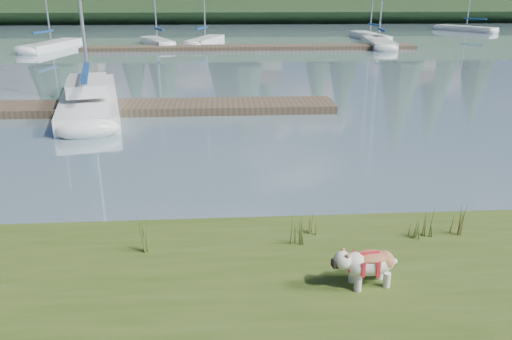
{
  "coord_description": "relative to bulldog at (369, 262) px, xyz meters",
  "views": [
    {
      "loc": [
        -0.26,
        -10.01,
        4.37
      ],
      "look_at": [
        0.38,
        -0.5,
        0.93
      ],
      "focal_mm": 35.0,
      "sensor_mm": 36.0,
      "label": 1
    }
  ],
  "objects": [
    {
      "name": "ground",
      "position": [
        -1.76,
        33.9,
        -0.71
      ],
      "size": [
        200.0,
        200.0,
        0.0
      ],
      "primitive_type": "plane",
      "color": "#7A97A3",
      "rests_on": "ground"
    },
    {
      "name": "weed_5",
      "position": [
        1.97,
        1.46,
        -0.11
      ],
      "size": [
        0.17,
        0.14,
        0.61
      ],
      "color": "#475B23",
      "rests_on": "bank"
    },
    {
      "name": "sailboat_bg_0",
      "position": [
        -15.25,
        35.8,
        -0.39
      ],
      "size": [
        3.21,
        8.61,
        12.19
      ],
      "rotation": [
        0.0,
        0.0,
        1.38
      ],
      "color": "white",
      "rests_on": "ground"
    },
    {
      "name": "sailboat_main",
      "position": [
        -7.47,
        14.6,
        -0.29
      ],
      "size": [
        4.19,
        10.42,
        14.57
      ],
      "rotation": [
        0.0,
        0.0,
        1.79
      ],
      "color": "white",
      "rests_on": "ground"
    },
    {
      "name": "sailboat_bg_2",
      "position": [
        -3.23,
        38.72,
        -0.38
      ],
      "size": [
        3.53,
        7.46,
        11.12
      ],
      "rotation": [
        0.0,
        0.0,
        1.27
      ],
      "color": "white",
      "rests_on": "ground"
    },
    {
      "name": "weed_2",
      "position": [
        1.47,
        1.47,
        -0.12
      ],
      "size": [
        0.17,
        0.14,
        0.57
      ],
      "color": "#475B23",
      "rests_on": "bank"
    },
    {
      "name": "sailboat_bg_3",
      "position": [
        11.05,
        36.3,
        -0.39
      ],
      "size": [
        2.92,
        8.98,
        12.87
      ],
      "rotation": [
        0.0,
        0.0,
        1.43
      ],
      "color": "white",
      "rests_on": "ground"
    },
    {
      "name": "sailboat_bg_1",
      "position": [
        -7.65,
        37.85,
        -0.38
      ],
      "size": [
        3.83,
        6.83,
        10.33
      ],
      "rotation": [
        0.0,
        0.0,
        1.96
      ],
      "color": "white",
      "rests_on": "ground"
    },
    {
      "name": "weed_1",
      "position": [
        -0.52,
        1.68,
        -0.18
      ],
      "size": [
        0.17,
        0.14,
        0.43
      ],
      "color": "#475B23",
      "rests_on": "bank"
    },
    {
      "name": "dock_far",
      "position": [
        0.24,
        33.9,
        -0.56
      ],
      "size": [
        26.0,
        2.2,
        0.3
      ],
      "primitive_type": "cube",
      "color": "#4C3D2C",
      "rests_on": "ground"
    },
    {
      "name": "ridge",
      "position": [
        -1.76,
        76.9,
        1.79
      ],
      "size": [
        200.0,
        20.0,
        5.0
      ],
      "primitive_type": "cube",
      "color": "#1D3318",
      "rests_on": "ground"
    },
    {
      "name": "weed_3",
      "position": [
        -3.38,
        1.22,
        -0.09
      ],
      "size": [
        0.17,
        0.14,
        0.65
      ],
      "color": "#475B23",
      "rests_on": "bank"
    },
    {
      "name": "mud_lip",
      "position": [
        -1.76,
        2.3,
        -0.64
      ],
      "size": [
        60.0,
        0.5,
        0.14
      ],
      "primitive_type": "cube",
      "color": "#33281C",
      "rests_on": "ground"
    },
    {
      "name": "bulldog",
      "position": [
        0.0,
        0.0,
        0.0
      ],
      "size": [
        0.98,
        0.49,
        0.58
      ],
      "rotation": [
        0.0,
        0.0,
        3.3
      ],
      "color": "silver",
      "rests_on": "bank"
    },
    {
      "name": "weed_4",
      "position": [
        1.23,
        1.38,
        -0.18
      ],
      "size": [
        0.17,
        0.14,
        0.44
      ],
      "color": "#475B23",
      "rests_on": "bank"
    },
    {
      "name": "sailboat_bg_5",
      "position": [
        25.34,
        51.33,
        -0.39
      ],
      "size": [
        5.3,
        7.51,
        11.19
      ],
      "rotation": [
        0.0,
        0.0,
        2.1
      ],
      "color": "white",
      "rests_on": "ground"
    },
    {
      "name": "dock_near",
      "position": [
        -5.76,
        12.9,
        -0.56
      ],
      "size": [
        16.0,
        2.0,
        0.3
      ],
      "primitive_type": "cube",
      "color": "#4C3D2C",
      "rests_on": "ground"
    },
    {
      "name": "weed_0",
      "position": [
        -0.85,
        1.27,
        -0.1
      ],
      "size": [
        0.17,
        0.14,
        0.62
      ],
      "color": "#475B23",
      "rests_on": "bank"
    },
    {
      "name": "sailboat_bg_4",
      "position": [
        11.89,
        42.26,
        -0.39
      ],
      "size": [
        2.16,
        8.13,
        11.83
      ],
      "rotation": [
        0.0,
        0.0,
        1.64
      ],
      "color": "white",
      "rests_on": "ground"
    }
  ]
}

